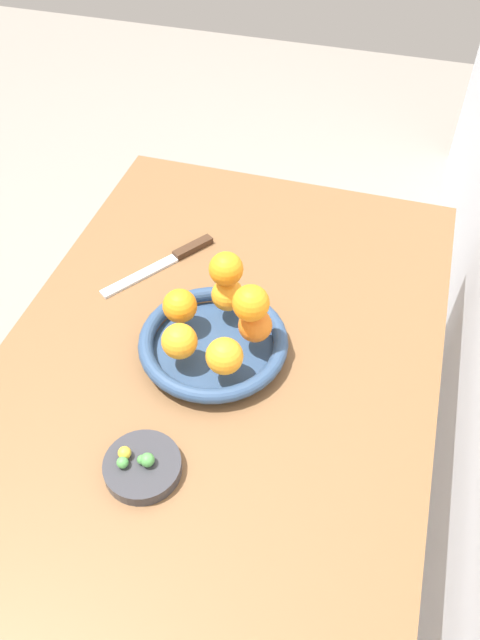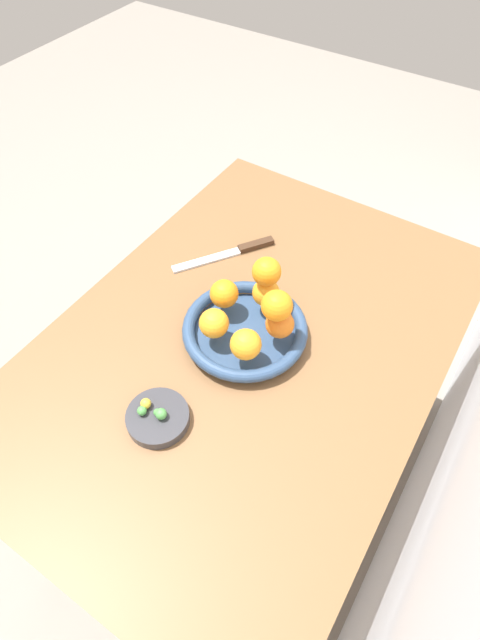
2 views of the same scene
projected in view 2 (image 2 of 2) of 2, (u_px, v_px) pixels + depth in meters
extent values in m
plane|color=gray|center=(245.00, 476.00, 1.62)|extent=(6.00, 6.00, 0.00)
cube|color=brown|center=(247.00, 345.00, 1.06)|extent=(1.10, 0.76, 0.04)
cylinder|color=brown|center=(243.00, 271.00, 1.72)|extent=(0.05, 0.05, 0.70)
cylinder|color=brown|center=(24.00, 516.00, 1.20)|extent=(0.05, 0.05, 0.70)
cylinder|color=brown|center=(423.00, 353.00, 1.50)|extent=(0.05, 0.05, 0.70)
cylinder|color=navy|center=(245.00, 334.00, 1.05)|extent=(0.22, 0.22, 0.01)
torus|color=navy|center=(245.00, 329.00, 1.03)|extent=(0.26, 0.26, 0.03)
cylinder|color=#333338|center=(158.00, 418.00, 0.92)|extent=(0.12, 0.12, 0.02)
sphere|color=orange|center=(214.00, 323.00, 0.99)|extent=(0.06, 0.06, 0.06)
sphere|color=orange|center=(246.00, 344.00, 0.95)|extent=(0.06, 0.06, 0.06)
sphere|color=orange|center=(280.00, 324.00, 0.99)|extent=(0.06, 0.06, 0.06)
sphere|color=orange|center=(266.00, 293.00, 1.04)|extent=(0.06, 0.06, 0.06)
sphere|color=orange|center=(224.00, 294.00, 1.03)|extent=(0.06, 0.06, 0.06)
sphere|color=orange|center=(267.00, 272.00, 0.99)|extent=(0.06, 0.06, 0.06)
sphere|color=orange|center=(277.00, 306.00, 0.94)|extent=(0.06, 0.06, 0.06)
sphere|color=gold|center=(146.00, 403.00, 0.92)|extent=(0.02, 0.02, 0.02)
sphere|color=#4C9947|center=(157.00, 412.00, 0.91)|extent=(0.01, 0.01, 0.01)
sphere|color=#4C9947|center=(161.00, 414.00, 0.90)|extent=(0.02, 0.02, 0.02)
sphere|color=#4C9947|center=(142.00, 411.00, 0.91)|extent=(0.02, 0.02, 0.02)
cube|color=#3F2819|center=(256.00, 245.00, 1.22)|extent=(0.09, 0.07, 0.01)
cube|color=silver|center=(206.00, 260.00, 1.19)|extent=(0.15, 0.11, 0.01)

